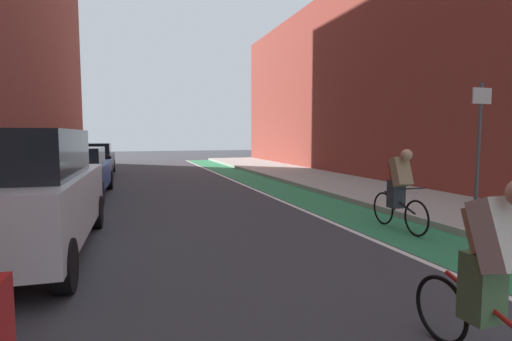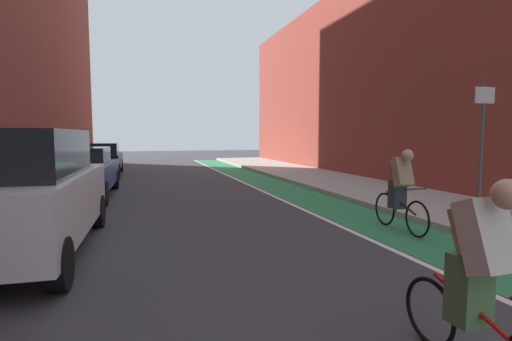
% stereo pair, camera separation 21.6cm
% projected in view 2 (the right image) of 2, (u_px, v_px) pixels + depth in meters
% --- Properties ---
extents(ground_plane, '(76.89, 76.89, 0.00)m').
position_uv_depth(ground_plane, '(198.00, 207.00, 10.44)').
color(ground_plane, '#38383D').
extents(bike_lane_paint, '(1.60, 34.95, 0.00)m').
position_uv_depth(bike_lane_paint, '(291.00, 191.00, 13.32)').
color(bike_lane_paint, '#2D8451').
rests_on(bike_lane_paint, ground).
extents(lane_divider_stripe, '(0.12, 34.95, 0.00)m').
position_uv_depth(lane_divider_stripe, '(265.00, 192.00, 13.07)').
color(lane_divider_stripe, white).
rests_on(lane_divider_stripe, ground).
extents(sidewalk_right, '(3.44, 34.95, 0.14)m').
position_uv_depth(sidewalk_right, '(356.00, 186.00, 14.03)').
color(sidewalk_right, '#A8A59E').
rests_on(sidewalk_right, ground).
extents(building_facade_right, '(2.40, 30.95, 8.82)m').
position_uv_depth(building_facade_right, '(396.00, 75.00, 16.38)').
color(building_facade_right, brown).
rests_on(building_facade_right, ground).
extents(parked_suv_white, '(2.02, 4.61, 1.98)m').
position_uv_depth(parked_suv_white, '(24.00, 192.00, 6.11)').
color(parked_suv_white, silver).
rests_on(parked_suv_white, ground).
extents(parked_sedan_blue, '(2.04, 4.68, 1.53)m').
position_uv_depth(parked_sedan_blue, '(80.00, 172.00, 11.91)').
color(parked_sedan_blue, navy).
rests_on(parked_sedan_blue, ground).
extents(parked_sedan_black, '(1.85, 4.67, 1.53)m').
position_uv_depth(parked_sedan_black, '(101.00, 159.00, 18.43)').
color(parked_sedan_black, black).
rests_on(parked_sedan_black, ground).
extents(cyclist_lead, '(0.48, 1.67, 1.59)m').
position_uv_depth(cyclist_lead, '(479.00, 272.00, 3.02)').
color(cyclist_lead, black).
rests_on(cyclist_lead, ground).
extents(cyclist_mid, '(0.48, 1.74, 1.62)m').
position_uv_depth(cyclist_mid, '(400.00, 188.00, 7.76)').
color(cyclist_mid, black).
rests_on(cyclist_mid, ground).
extents(street_sign_post, '(0.44, 0.07, 2.74)m').
position_uv_depth(street_sign_post, '(482.00, 142.00, 7.37)').
color(street_sign_post, '#4C4C51').
rests_on(street_sign_post, sidewalk_right).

